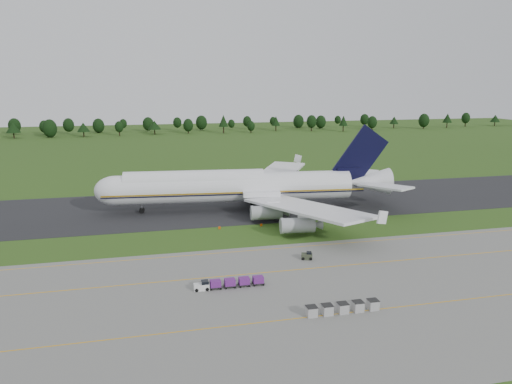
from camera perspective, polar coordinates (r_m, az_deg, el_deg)
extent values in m
plane|color=#2B4B16|center=(109.80, -1.09, -5.01)|extent=(600.00, 600.00, 0.00)
cube|color=slate|center=(79.08, 4.30, -12.22)|extent=(300.00, 52.00, 0.06)
cube|color=black|center=(136.26, -3.60, -1.53)|extent=(300.00, 40.00, 0.08)
cube|color=orange|center=(89.64, 1.95, -9.09)|extent=(300.00, 0.25, 0.01)
cube|color=orange|center=(73.94, 5.74, -14.07)|extent=(300.00, 0.20, 0.01)
cube|color=orange|center=(100.53, 0.13, -6.65)|extent=(120.00, 0.20, 0.01)
cylinder|color=black|center=(330.85, -25.93, 5.84)|extent=(0.70, 0.70, 3.38)
cone|color=black|center=(330.44, -26.01, 6.65)|extent=(8.27, 8.27, 6.01)
cylinder|color=black|center=(326.94, -22.45, 6.10)|extent=(0.70, 0.70, 3.56)
sphere|color=black|center=(326.61, -22.50, 6.74)|extent=(8.39, 8.39, 8.39)
cylinder|color=black|center=(323.30, -19.08, 6.26)|extent=(0.70, 0.70, 3.12)
cone|color=black|center=(322.91, -19.13, 7.02)|extent=(7.64, 7.64, 5.54)
cylinder|color=black|center=(322.55, -15.33, 6.54)|extent=(0.70, 0.70, 3.68)
sphere|color=black|center=(322.21, -15.37, 7.20)|extent=(5.30, 5.30, 5.30)
cylinder|color=black|center=(326.97, -11.50, 6.76)|extent=(0.70, 0.70, 3.13)
cone|color=black|center=(326.57, -11.54, 7.51)|extent=(8.37, 8.37, 5.56)
cylinder|color=black|center=(328.61, -7.74, 6.95)|extent=(0.70, 0.70, 3.51)
sphere|color=black|center=(328.28, -7.76, 7.58)|extent=(6.44, 6.44, 6.44)
cylinder|color=black|center=(327.59, -3.73, 7.09)|extent=(0.70, 0.70, 4.30)
cone|color=black|center=(327.08, -3.74, 8.13)|extent=(6.23, 6.23, 7.64)
cylinder|color=black|center=(330.81, -0.58, 7.05)|extent=(0.70, 0.70, 2.88)
sphere|color=black|center=(330.54, -0.58, 7.56)|extent=(5.11, 5.11, 5.11)
cylinder|color=black|center=(342.98, 2.28, 7.29)|extent=(0.70, 0.70, 3.60)
cone|color=black|center=(342.56, 2.29, 8.13)|extent=(5.65, 5.65, 6.39)
cylinder|color=black|center=(344.60, 6.35, 7.30)|extent=(0.70, 0.70, 4.18)
sphere|color=black|center=(344.24, 6.37, 8.01)|extent=(6.74, 6.74, 6.74)
cylinder|color=black|center=(344.01, 9.93, 7.15)|extent=(0.70, 0.70, 3.84)
cone|color=black|center=(343.57, 9.96, 8.04)|extent=(5.78, 5.78, 6.83)
cylinder|color=black|center=(360.93, 13.11, 7.22)|extent=(0.70, 0.70, 3.38)
sphere|color=black|center=(360.65, 13.14, 7.77)|extent=(6.62, 6.62, 6.62)
cylinder|color=black|center=(377.42, 15.47, 7.29)|extent=(0.70, 0.70, 3.01)
cone|color=black|center=(377.10, 15.50, 7.92)|extent=(6.37, 6.37, 5.35)
cylinder|color=black|center=(377.84, 18.60, 7.16)|extent=(0.70, 0.70, 3.84)
sphere|color=black|center=(377.54, 18.64, 7.75)|extent=(7.47, 7.47, 7.47)
cylinder|color=black|center=(392.53, 20.98, 7.15)|extent=(0.70, 0.70, 3.73)
cone|color=black|center=(392.15, 21.04, 7.91)|extent=(6.69, 6.69, 6.63)
cylinder|color=black|center=(407.44, 22.80, 7.20)|extent=(0.70, 0.70, 4.15)
sphere|color=black|center=(407.13, 22.85, 7.80)|extent=(6.16, 6.16, 6.16)
cylinder|color=black|center=(422.09, 25.61, 7.03)|extent=(0.70, 0.70, 3.03)
cone|color=black|center=(421.79, 25.67, 7.60)|extent=(7.22, 7.22, 5.38)
cylinder|color=white|center=(130.09, -2.40, 0.54)|extent=(61.22, 13.45, 7.54)
cylinder|color=white|center=(129.21, -7.04, 1.18)|extent=(36.03, 9.34, 5.88)
sphere|color=white|center=(130.89, -15.77, 0.15)|extent=(7.54, 7.54, 7.54)
cone|color=white|center=(138.04, 12.71, 1.16)|extent=(12.17, 8.26, 7.17)
cube|color=gold|center=(126.54, -2.24, -0.09)|extent=(66.75, 6.61, 0.37)
cube|color=white|center=(113.30, 5.69, -1.81)|extent=(22.24, 37.05, 0.58)
cube|color=white|center=(151.59, 2.20, 1.90)|extent=(27.60, 35.83, 0.58)
cylinder|color=#94979C|center=(118.93, 1.21, -2.37)|extent=(7.63, 4.05, 3.35)
cylinder|color=#94979C|center=(108.94, 4.79, -3.81)|extent=(7.63, 4.05, 3.35)
cylinder|color=#94979C|center=(144.35, -0.42, 0.31)|extent=(7.63, 4.05, 3.35)
cylinder|color=#94979C|center=(156.21, 0.87, 1.25)|extent=(7.63, 4.05, 3.35)
cube|color=black|center=(135.97, 11.82, 4.05)|extent=(15.26, 2.07, 16.83)
cube|color=white|center=(131.39, 14.54, 0.64)|extent=(11.22, 14.76, 0.47)
cube|color=white|center=(145.76, 12.23, 1.90)|extent=(12.88, 14.31, 0.47)
cylinder|color=slate|center=(131.25, -12.92, -1.87)|extent=(0.38, 0.38, 2.31)
cylinder|color=black|center=(131.37, -12.91, -2.07)|extent=(1.45, 1.07, 1.36)
cylinder|color=slate|center=(127.40, 0.64, -1.98)|extent=(0.38, 0.38, 2.31)
cylinder|color=black|center=(127.52, 0.64, -2.19)|extent=(1.45, 1.07, 1.36)
cylinder|color=slate|center=(136.45, 0.06, -1.00)|extent=(0.38, 0.38, 2.31)
cylinder|color=black|center=(136.57, 0.06, -1.19)|extent=(1.45, 1.07, 1.36)
cube|color=silver|center=(82.59, -6.25, -10.72)|extent=(2.48, 1.34, 1.05)
cylinder|color=black|center=(81.98, -6.80, -11.10)|extent=(0.57, 0.21, 0.57)
cube|color=black|center=(82.94, -4.65, -10.73)|extent=(1.91, 1.43, 0.11)
cube|color=#591C6E|center=(82.72, -4.66, -10.36)|extent=(1.72, 1.34, 1.05)
cylinder|color=black|center=(82.30, -5.11, -11.06)|extent=(0.32, 0.14, 0.32)
cube|color=black|center=(83.29, -3.00, -10.60)|extent=(1.91, 1.43, 0.11)
cube|color=#591C6E|center=(83.07, -3.01, -10.24)|extent=(1.72, 1.34, 1.05)
cylinder|color=black|center=(82.64, -3.45, -10.93)|extent=(0.32, 0.14, 0.32)
cube|color=black|center=(83.71, -1.37, -10.46)|extent=(1.91, 1.43, 0.11)
cube|color=#591C6E|center=(83.49, -1.37, -10.10)|extent=(1.72, 1.34, 1.05)
cylinder|color=black|center=(83.04, -1.79, -10.79)|extent=(0.32, 0.14, 0.32)
cube|color=black|center=(84.20, 0.25, -10.32)|extent=(1.91, 1.43, 0.11)
cube|color=#591C6E|center=(83.98, 0.25, -9.96)|extent=(1.72, 1.34, 1.05)
cylinder|color=black|center=(83.51, -0.16, -10.65)|extent=(0.32, 0.14, 0.32)
cylinder|color=black|center=(82.68, -6.25, -10.88)|extent=(0.57, 0.21, 0.57)
cube|color=#333A28|center=(95.91, 5.83, -7.32)|extent=(2.31, 1.77, 1.12)
cylinder|color=black|center=(95.24, 5.53, -7.64)|extent=(0.57, 0.20, 0.57)
cylinder|color=black|center=(96.77, 6.11, -7.32)|extent=(0.57, 0.20, 0.57)
cube|color=#9F9F9F|center=(74.03, 6.36, -13.43)|extent=(1.45, 1.45, 1.45)
cube|color=black|center=(73.70, 6.38, -12.90)|extent=(1.54, 1.54, 0.07)
cube|color=#9F9F9F|center=(74.81, 8.14, -13.19)|extent=(1.45, 1.45, 1.45)
cube|color=black|center=(74.48, 8.16, -12.66)|extent=(1.54, 1.54, 0.07)
cube|color=#9F9F9F|center=(75.66, 9.88, -12.94)|extent=(1.45, 1.45, 1.45)
cube|color=black|center=(75.34, 9.90, -12.42)|extent=(1.54, 1.54, 0.07)
cube|color=#9F9F9F|center=(76.58, 11.57, -12.69)|extent=(1.45, 1.45, 1.45)
cube|color=black|center=(76.26, 11.60, -12.18)|extent=(1.54, 1.54, 0.07)
cube|color=#9F9F9F|center=(77.56, 13.22, -12.44)|extent=(1.45, 1.45, 1.45)
cube|color=black|center=(77.24, 13.25, -11.93)|extent=(1.54, 1.54, 0.07)
cube|color=#DA4506|center=(114.75, -4.20, -4.10)|extent=(0.50, 0.12, 0.60)
cube|color=black|center=(114.83, -4.19, -4.24)|extent=(0.30, 0.30, 0.04)
cube|color=#DA4506|center=(116.64, 0.61, -3.79)|extent=(0.50, 0.12, 0.60)
cube|color=black|center=(116.72, 0.61, -3.93)|extent=(0.30, 0.30, 0.04)
cube|color=#DA4506|center=(119.32, 5.22, -3.47)|extent=(0.50, 0.12, 0.60)
cube|color=black|center=(119.40, 5.22, -3.60)|extent=(0.30, 0.30, 0.04)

